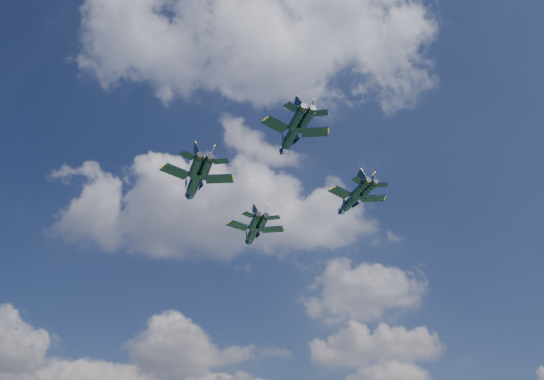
{
  "coord_description": "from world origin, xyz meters",
  "views": [
    {
      "loc": [
        1.1,
        -87.29,
        3.5
      ],
      "look_at": [
        -2.38,
        -1.2,
        54.26
      ],
      "focal_mm": 35.0,
      "sensor_mm": 36.0,
      "label": 1
    }
  ],
  "objects": [
    {
      "name": "jet_slot",
      "position": [
        1.35,
        -15.8,
        55.99
      ],
      "size": [
        10.88,
        14.98,
        3.54
      ],
      "rotation": [
        0.0,
        0.0,
        0.34
      ],
      "color": "black"
    },
    {
      "name": "jet_right",
      "position": [
        13.2,
        5.73,
        55.43
      ],
      "size": [
        11.34,
        15.75,
        3.73
      ],
      "rotation": [
        0.0,
        0.0,
        0.38
      ],
      "color": "black"
    },
    {
      "name": "jet_left",
      "position": [
        -16.41,
        -5.22,
        53.84
      ],
      "size": [
        12.65,
        17.48,
        4.13
      ],
      "rotation": [
        0.0,
        0.0,
        0.36
      ],
      "color": "black"
    },
    {
      "name": "jet_lead",
      "position": [
        -7.3,
        17.06,
        54.34
      ],
      "size": [
        12.28,
        16.63,
        3.92
      ],
      "rotation": [
        0.0,
        0.0,
        0.29
      ],
      "color": "black"
    }
  ]
}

